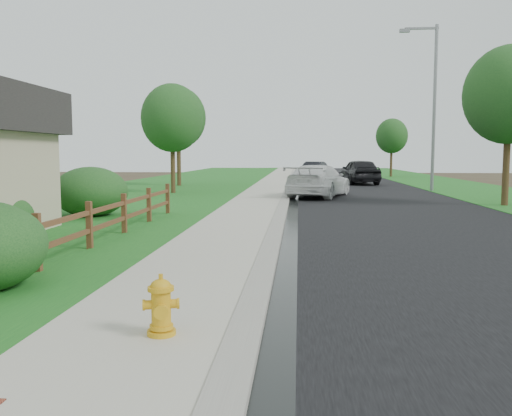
# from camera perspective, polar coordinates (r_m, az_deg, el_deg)

# --- Properties ---
(road) EXTENTS (8.00, 90.00, 0.02)m
(road) POSITION_cam_1_polar(r_m,az_deg,el_deg) (39.17, 9.76, 2.49)
(road) COLOR black
(road) RESTS_ON ground
(curb) EXTENTS (0.40, 90.00, 0.12)m
(curb) POSITION_cam_1_polar(r_m,az_deg,el_deg) (39.00, 3.60, 2.62)
(curb) COLOR gray
(curb) RESTS_ON ground
(wet_gutter) EXTENTS (0.50, 90.00, 0.00)m
(wet_gutter) POSITION_cam_1_polar(r_m,az_deg,el_deg) (39.00, 4.11, 2.56)
(wet_gutter) COLOR black
(wet_gutter) RESTS_ON road
(sidewalk) EXTENTS (2.20, 90.00, 0.10)m
(sidewalk) POSITION_cam_1_polar(r_m,az_deg,el_deg) (39.05, 1.69, 2.62)
(sidewalk) COLOR #B0A999
(sidewalk) RESTS_ON ground
(grass_strip) EXTENTS (1.60, 90.00, 0.06)m
(grass_strip) POSITION_cam_1_polar(r_m,az_deg,el_deg) (39.19, -1.09, 2.60)
(grass_strip) COLOR #16501B
(grass_strip) RESTS_ON ground
(lawn_near) EXTENTS (9.00, 90.00, 0.04)m
(lawn_near) POSITION_cam_1_polar(r_m,az_deg,el_deg) (40.03, -8.52, 2.59)
(lawn_near) COLOR #16501B
(lawn_near) RESTS_ON ground
(verge_far) EXTENTS (6.00, 90.00, 0.04)m
(verge_far) POSITION_cam_1_polar(r_m,az_deg,el_deg) (40.39, 19.56, 2.35)
(verge_far) COLOR #16501B
(verge_far) RESTS_ON ground
(ranch_fence) EXTENTS (0.12, 16.92, 1.10)m
(ranch_fence) POSITION_cam_1_polar(r_m,az_deg,el_deg) (11.43, -19.36, -2.26)
(ranch_fence) COLOR #4F341A
(ranch_fence) RESTS_ON ground
(fire_hydrant) EXTENTS (0.46, 0.37, 0.70)m
(fire_hydrant) POSITION_cam_1_polar(r_m,az_deg,el_deg) (6.28, -9.96, -10.23)
(fire_hydrant) COLOR gold
(fire_hydrant) RESTS_ON sidewalk
(white_suv) EXTENTS (3.75, 5.89, 1.59)m
(white_suv) POSITION_cam_1_polar(r_m,az_deg,el_deg) (27.07, 6.60, 2.85)
(white_suv) COLOR silver
(white_suv) RESTS_ON road
(dark_car_mid) EXTENTS (2.83, 5.49, 1.79)m
(dark_car_mid) POSITION_cam_1_polar(r_m,az_deg,el_deg) (39.37, 10.80, 3.80)
(dark_car_mid) COLOR black
(dark_car_mid) RESTS_ON road
(dark_car_far) EXTENTS (2.99, 4.67, 1.45)m
(dark_car_far) POSITION_cam_1_polar(r_m,az_deg,el_deg) (49.01, 6.05, 4.03)
(dark_car_far) COLOR black
(dark_car_far) RESTS_ON road
(streetlight) EXTENTS (2.17, 0.24, 9.40)m
(streetlight) POSITION_cam_1_polar(r_m,az_deg,el_deg) (32.98, 17.98, 10.96)
(streetlight) COLOR gray
(streetlight) RESTS_ON ground
(shrub_c) EXTENTS (1.79, 1.79, 1.11)m
(shrub_c) POSITION_cam_1_polar(r_m,az_deg,el_deg) (15.20, -25.15, -0.82)
(shrub_c) COLOR #163F1A
(shrub_c) RESTS_ON ground
(shrub_d) EXTENTS (3.23, 3.23, 1.71)m
(shrub_d) POSITION_cam_1_polar(r_m,az_deg,el_deg) (19.33, -17.02, 1.65)
(shrub_d) COLOR #163F1A
(shrub_d) RESTS_ON ground
(tree_near_left) EXTENTS (3.34, 3.34, 5.91)m
(tree_near_left) POSITION_cam_1_polar(r_m,az_deg,el_deg) (29.83, -8.82, 9.33)
(tree_near_left) COLOR #392B17
(tree_near_left) RESTS_ON ground
(tree_near_right) EXTENTS (3.62, 3.62, 6.52)m
(tree_near_right) POSITION_cam_1_polar(r_m,az_deg,el_deg) (24.57, 25.12, 10.72)
(tree_near_right) COLOR #392B17
(tree_near_right) RESTS_ON ground
(tree_mid_left) EXTENTS (3.68, 3.68, 6.58)m
(tree_mid_left) POSITION_cam_1_polar(r_m,az_deg,el_deg) (36.82, -8.19, 9.38)
(tree_mid_left) COLOR #392B17
(tree_mid_left) RESTS_ON ground
(tree_far_right) EXTENTS (2.97, 2.97, 5.48)m
(tree_far_right) POSITION_cam_1_polar(r_m,az_deg,el_deg) (52.78, 14.10, 7.36)
(tree_far_right) COLOR #392B17
(tree_far_right) RESTS_ON ground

